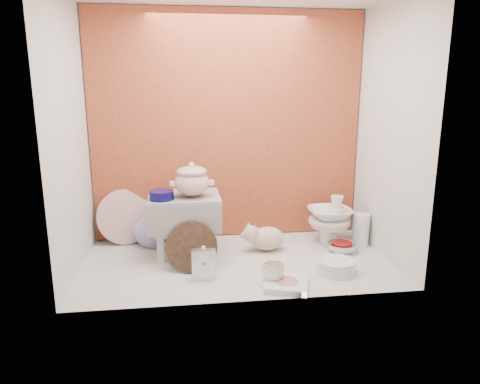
# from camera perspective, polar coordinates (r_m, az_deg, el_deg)

# --- Properties ---
(ground) EXTENTS (1.80, 1.80, 0.00)m
(ground) POSITION_cam_1_polar(r_m,az_deg,el_deg) (2.65, -0.38, -8.98)
(ground) COLOR silver
(ground) RESTS_ON ground
(niche_shell) EXTENTS (1.86, 1.03, 1.53)m
(niche_shell) POSITION_cam_1_polar(r_m,az_deg,el_deg) (2.63, -0.90, 11.69)
(niche_shell) COLOR #B1522C
(niche_shell) RESTS_ON ground
(step_stool) EXTENTS (0.43, 0.37, 0.37)m
(step_stool) POSITION_cam_1_polar(r_m,az_deg,el_deg) (2.74, -7.15, -4.21)
(step_stool) COLOR silver
(step_stool) RESTS_ON ground
(soup_tureen) EXTENTS (0.31, 0.31, 0.21)m
(soup_tureen) POSITION_cam_1_polar(r_m,az_deg,el_deg) (2.62, -6.24, 1.63)
(soup_tureen) COLOR white
(soup_tureen) RESTS_ON step_stool
(cobalt_bowl) EXTENTS (0.15, 0.15, 0.05)m
(cobalt_bowl) POSITION_cam_1_polar(r_m,az_deg,el_deg) (2.60, -10.11, -0.41)
(cobalt_bowl) COLOR #0D0946
(cobalt_bowl) RESTS_ON step_stool
(floral_platter) EXTENTS (0.38, 0.20, 0.35)m
(floral_platter) POSITION_cam_1_polar(r_m,az_deg,el_deg) (3.00, -14.63, -3.12)
(floral_platter) COLOR white
(floral_platter) RESTS_ON ground
(blue_white_vase) EXTENTS (0.28, 0.28, 0.28)m
(blue_white_vase) POSITION_cam_1_polar(r_m,az_deg,el_deg) (2.93, -11.21, -4.15)
(blue_white_vase) COLOR white
(blue_white_vase) RESTS_ON ground
(lacquer_tray) EXTENTS (0.31, 0.17, 0.27)m
(lacquer_tray) POSITION_cam_1_polar(r_m,az_deg,el_deg) (2.50, -6.30, -7.10)
(lacquer_tray) COLOR black
(lacquer_tray) RESTS_ON ground
(mantel_clock) EXTENTS (0.13, 0.04, 0.19)m
(mantel_clock) POSITION_cam_1_polar(r_m,az_deg,el_deg) (2.39, -4.72, -9.14)
(mantel_clock) COLOR silver
(mantel_clock) RESTS_ON ground
(plush_pig) EXTENTS (0.32, 0.27, 0.17)m
(plush_pig) POSITION_cam_1_polar(r_m,az_deg,el_deg) (2.79, 3.54, -5.97)
(plush_pig) COLOR #CEB091
(plush_pig) RESTS_ON ground
(teacup_saucer) EXTENTS (0.24, 0.24, 0.01)m
(teacup_saucer) POSITION_cam_1_polar(r_m,az_deg,el_deg) (2.39, 4.28, -11.49)
(teacup_saucer) COLOR white
(teacup_saucer) RESTS_ON ground
(gold_rim_teacup) EXTENTS (0.13, 0.13, 0.09)m
(gold_rim_teacup) POSITION_cam_1_polar(r_m,az_deg,el_deg) (2.37, 4.30, -10.31)
(gold_rim_teacup) COLOR white
(gold_rim_teacup) RESTS_ON teacup_saucer
(lattice_dish) EXTENTS (0.27, 0.27, 0.03)m
(lattice_dish) POSITION_cam_1_polar(r_m,az_deg,el_deg) (2.35, 6.07, -11.77)
(lattice_dish) COLOR white
(lattice_dish) RESTS_ON ground
(dinner_plate_stack) EXTENTS (0.25, 0.25, 0.07)m
(dinner_plate_stack) POSITION_cam_1_polar(r_m,az_deg,el_deg) (2.55, 12.40, -9.36)
(dinner_plate_stack) COLOR white
(dinner_plate_stack) RESTS_ON ground
(crystal_bowl) EXTENTS (0.22, 0.22, 0.06)m
(crystal_bowl) POSITION_cam_1_polar(r_m,az_deg,el_deg) (2.86, 13.02, -7.02)
(crystal_bowl) COLOR silver
(crystal_bowl) RESTS_ON ground
(clear_glass_vase) EXTENTS (0.11, 0.11, 0.21)m
(clear_glass_vase) POSITION_cam_1_polar(r_m,az_deg,el_deg) (2.98, 15.36, -4.72)
(clear_glass_vase) COLOR silver
(clear_glass_vase) RESTS_ON ground
(porcelain_tower) EXTENTS (0.32, 0.32, 0.32)m
(porcelain_tower) POSITION_cam_1_polar(r_m,az_deg,el_deg) (2.96, 11.51, -3.49)
(porcelain_tower) COLOR white
(porcelain_tower) RESTS_ON ground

